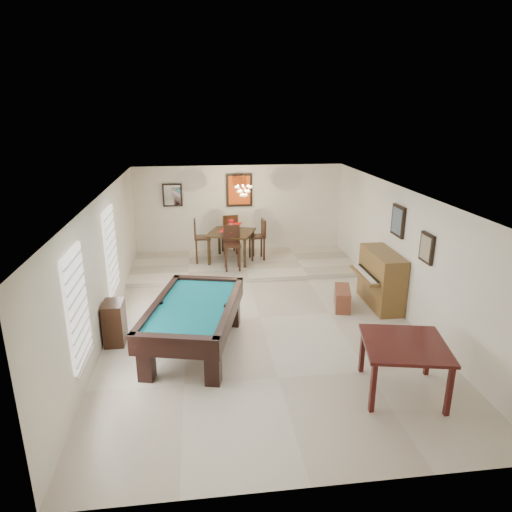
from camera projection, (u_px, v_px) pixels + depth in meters
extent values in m
cube|color=beige|center=(260.00, 318.00, 9.48)|extent=(6.00, 9.00, 0.02)
cube|color=silver|center=(239.00, 210.00, 13.32)|extent=(6.00, 0.04, 2.60)
cube|color=silver|center=(316.00, 390.00, 4.82)|extent=(6.00, 0.04, 2.60)
cube|color=silver|center=(104.00, 264.00, 8.71)|extent=(0.04, 9.00, 2.60)
cube|color=silver|center=(403.00, 252.00, 9.43)|extent=(0.04, 9.00, 2.60)
cube|color=white|center=(260.00, 193.00, 8.67)|extent=(6.00, 9.00, 0.04)
cube|color=beige|center=(244.00, 264.00, 12.52)|extent=(6.00, 2.50, 0.12)
cube|color=white|center=(77.00, 307.00, 6.61)|extent=(0.06, 1.00, 1.70)
cube|color=white|center=(111.00, 250.00, 9.25)|extent=(0.06, 1.00, 1.70)
cube|color=brown|center=(342.00, 298.00, 9.88)|extent=(0.49, 0.84, 0.44)
cube|color=black|center=(115.00, 323.00, 8.35)|extent=(0.35, 0.53, 0.80)
cube|color=#D84C14|center=(239.00, 190.00, 13.09)|extent=(0.75, 0.06, 0.95)
cube|color=white|center=(172.00, 195.00, 12.90)|extent=(0.55, 0.06, 0.65)
cube|color=slate|center=(398.00, 221.00, 9.52)|extent=(0.06, 0.55, 0.65)
cube|color=gray|center=(427.00, 248.00, 8.36)|extent=(0.06, 0.45, 0.55)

